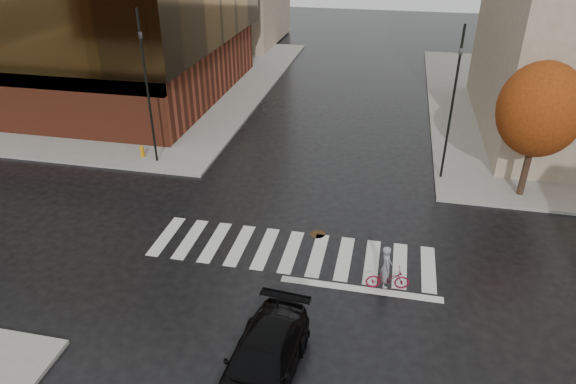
# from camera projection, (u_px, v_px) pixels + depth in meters

# --- Properties ---
(ground) EXTENTS (120.00, 120.00, 0.00)m
(ground) POSITION_uv_depth(u_px,v_px,m) (289.00, 259.00, 20.68)
(ground) COLOR black
(ground) RESTS_ON ground
(sidewalk_nw) EXTENTS (30.00, 30.00, 0.15)m
(sidewalk_nw) POSITION_uv_depth(u_px,v_px,m) (94.00, 79.00, 42.47)
(sidewalk_nw) COLOR gray
(sidewalk_nw) RESTS_ON ground
(crosswalk) EXTENTS (12.00, 3.00, 0.01)m
(crosswalk) POSITION_uv_depth(u_px,v_px,m) (291.00, 252.00, 21.10)
(crosswalk) COLOR silver
(crosswalk) RESTS_ON ground
(tree_ne_a) EXTENTS (3.80, 3.80, 6.50)m
(tree_ne_a) POSITION_uv_depth(u_px,v_px,m) (540.00, 110.00, 23.03)
(tree_ne_a) COLOR black
(tree_ne_a) RESTS_ON sidewalk_ne
(sedan) EXTENTS (2.41, 5.08, 1.43)m
(sedan) POSITION_uv_depth(u_px,v_px,m) (262.00, 361.00, 15.05)
(sedan) COLOR black
(sedan) RESTS_ON ground
(cyclist) EXTENTS (1.67, 0.80, 1.82)m
(cyclist) POSITION_uv_depth(u_px,v_px,m) (387.00, 274.00, 18.81)
(cyclist) COLOR maroon
(cyclist) RESTS_ON ground
(traffic_light_nw) EXTENTS (0.24, 0.22, 8.07)m
(traffic_light_nw) POSITION_uv_depth(u_px,v_px,m) (146.00, 77.00, 26.16)
(traffic_light_nw) COLOR black
(traffic_light_nw) RESTS_ON sidewalk_nw
(traffic_light_ne) EXTENTS (0.18, 0.21, 7.70)m
(traffic_light_ne) POSITION_uv_depth(u_px,v_px,m) (454.00, 94.00, 24.59)
(traffic_light_ne) COLOR black
(traffic_light_ne) RESTS_ON sidewalk_ne
(fire_hydrant) EXTENTS (0.24, 0.24, 0.67)m
(fire_hydrant) POSITION_uv_depth(u_px,v_px,m) (142.00, 151.00, 28.69)
(fire_hydrant) COLOR #C4840B
(fire_hydrant) RESTS_ON sidewalk_nw
(manhole) EXTENTS (0.80, 0.80, 0.01)m
(manhole) POSITION_uv_depth(u_px,v_px,m) (317.00, 234.00, 22.23)
(manhole) COLOR #4C321B
(manhole) RESTS_ON ground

